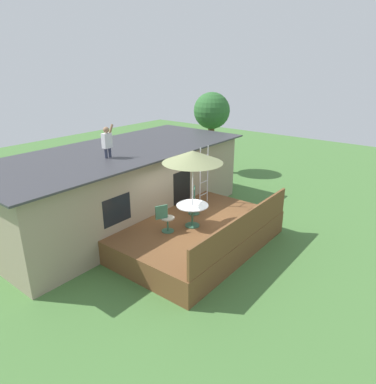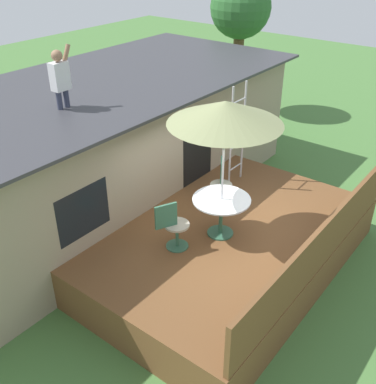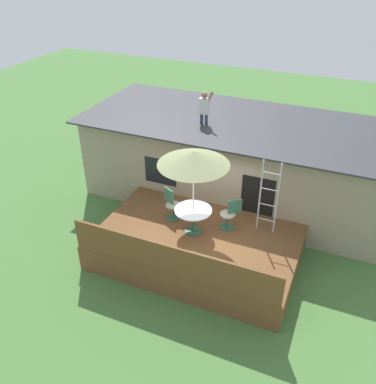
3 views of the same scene
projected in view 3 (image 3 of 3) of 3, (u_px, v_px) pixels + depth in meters
name	position (u px, v px, depth m)	size (l,w,h in m)	color
ground_plane	(198.00, 255.00, 12.11)	(40.00, 40.00, 0.00)	#477538
house	(238.00, 160.00, 14.18)	(10.50, 4.50, 2.81)	gray
deck	(199.00, 244.00, 11.90)	(5.60, 3.74, 0.80)	brown
deck_railing	(171.00, 261.00, 10.03)	(5.50, 0.08, 0.90)	brown
patio_table	(193.00, 214.00, 11.46)	(1.04, 1.04, 0.74)	#33664C
patio_umbrella	(194.00, 158.00, 10.53)	(1.90, 1.90, 2.54)	silver
step_ladder	(269.00, 197.00, 11.25)	(0.52, 0.04, 2.20)	silver
person_figure	(205.00, 106.00, 12.98)	(0.47, 0.20, 1.11)	#33384C
patio_chair_left	(172.00, 204.00, 12.13)	(0.59, 0.44, 0.92)	#33664C
patio_chair_right	(230.00, 214.00, 11.70)	(0.56, 0.46, 0.92)	#33664C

